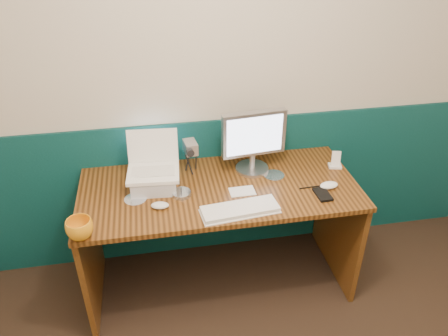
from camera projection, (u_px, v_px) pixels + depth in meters
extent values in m
cube|color=beige|center=(236.00, 80.00, 2.58)|extent=(3.50, 0.04, 2.50)
cube|color=#073032|center=(235.00, 186.00, 2.97)|extent=(3.48, 0.02, 1.00)
cube|color=#361D09|center=(220.00, 237.00, 2.71)|extent=(1.60, 0.70, 0.75)
cube|color=silver|center=(154.00, 181.00, 2.48)|extent=(0.27, 0.23, 0.09)
cube|color=white|center=(240.00, 210.00, 2.31)|extent=(0.42, 0.18, 0.02)
ellipsoid|color=white|center=(329.00, 185.00, 2.49)|extent=(0.11, 0.08, 0.04)
ellipsoid|color=silver|center=(160.00, 205.00, 2.33)|extent=(0.11, 0.07, 0.03)
imported|color=orange|center=(80.00, 229.00, 2.11)|extent=(0.14, 0.14, 0.10)
cylinder|color=#B3BAC4|center=(181.00, 193.00, 2.44)|extent=(0.11, 0.11, 0.02)
cylinder|color=silver|center=(135.00, 199.00, 2.41)|extent=(0.12, 0.12, 0.00)
cylinder|color=silver|center=(274.00, 175.00, 2.62)|extent=(0.13, 0.13, 0.00)
cylinder|color=black|center=(310.00, 187.00, 2.50)|extent=(0.13, 0.01, 0.01)
cube|color=white|center=(242.00, 191.00, 2.47)|extent=(0.15, 0.10, 0.00)
cube|color=white|center=(335.00, 166.00, 2.69)|extent=(0.09, 0.07, 0.01)
cube|color=white|center=(336.00, 158.00, 2.67)|extent=(0.06, 0.04, 0.09)
cube|color=black|center=(323.00, 194.00, 2.43)|extent=(0.08, 0.13, 0.01)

